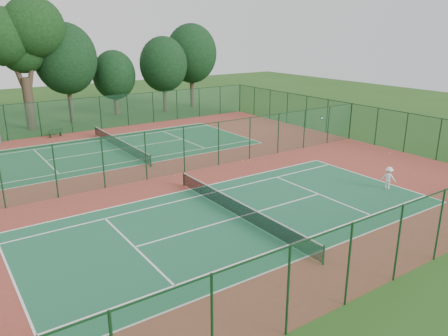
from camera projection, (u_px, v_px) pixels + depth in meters
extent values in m
plane|color=#224816|center=(166.00, 176.00, 31.96)|extent=(120.00, 120.00, 0.00)
cube|color=brown|center=(166.00, 176.00, 31.96)|extent=(40.00, 36.00, 0.01)
cube|color=#1D5D3D|center=(239.00, 217.00, 24.89)|extent=(23.77, 10.97, 0.01)
cube|color=#1C5B37|center=(120.00, 149.00, 39.02)|extent=(23.77, 10.97, 0.01)
cube|color=#194B32|center=(86.00, 114.00, 45.56)|extent=(40.00, 0.02, 3.50)
cube|color=#12311B|center=(84.00, 98.00, 45.04)|extent=(40.00, 0.05, 0.05)
cube|color=#174728|center=(374.00, 253.00, 17.30)|extent=(40.00, 0.02, 3.50)
cube|color=#153A1D|center=(379.00, 214.00, 16.78)|extent=(40.00, 0.05, 0.05)
cube|color=#1C5533|center=(350.00, 121.00, 42.23)|extent=(0.02, 36.00, 3.50)
cube|color=#14381E|center=(352.00, 104.00, 41.71)|extent=(0.05, 36.00, 0.05)
cube|color=#194D2F|center=(165.00, 153.00, 31.43)|extent=(40.00, 0.02, 3.50)
cube|color=#153C1E|center=(164.00, 129.00, 30.91)|extent=(40.00, 0.05, 0.05)
cylinder|color=#123318|center=(323.00, 255.00, 19.72)|extent=(0.10, 0.10, 0.97)
cylinder|color=#123318|center=(184.00, 179.00, 29.77)|extent=(0.10, 0.10, 0.97)
cube|color=black|center=(239.00, 209.00, 24.75)|extent=(0.02, 12.80, 0.85)
cube|color=silver|center=(239.00, 202.00, 24.61)|extent=(0.04, 12.80, 0.06)
cylinder|color=#13361D|center=(151.00, 161.00, 33.85)|extent=(0.10, 0.10, 0.97)
cylinder|color=#13361D|center=(95.00, 131.00, 43.90)|extent=(0.10, 0.10, 0.97)
cube|color=black|center=(119.00, 144.00, 38.88)|extent=(0.02, 12.80, 0.85)
cube|color=silver|center=(119.00, 139.00, 38.74)|extent=(0.04, 12.80, 0.06)
imported|color=white|center=(389.00, 178.00, 29.10)|extent=(0.89, 1.12, 1.51)
cube|color=#113316|center=(50.00, 136.00, 43.05)|extent=(0.14, 0.36, 0.40)
cube|color=#113316|center=(61.00, 134.00, 43.79)|extent=(0.14, 0.36, 0.40)
cube|color=#113316|center=(55.00, 133.00, 43.35)|extent=(1.39, 0.64, 0.04)
cube|color=#113316|center=(56.00, 131.00, 43.17)|extent=(1.32, 0.32, 0.40)
sphere|color=#C7D732|center=(243.00, 161.00, 35.46)|extent=(0.07, 0.07, 0.07)
sphere|color=#C7E435|center=(248.00, 161.00, 35.38)|extent=(0.07, 0.07, 0.07)
sphere|color=#C9D130|center=(175.00, 175.00, 31.86)|extent=(0.07, 0.07, 0.07)
cylinder|color=#3B2C20|center=(29.00, 104.00, 46.12)|extent=(1.00, 1.00, 5.45)
cylinder|color=#3B2C20|center=(15.00, 64.00, 44.65)|extent=(1.85, 0.54, 5.42)
cylinder|color=#3B2C20|center=(32.00, 61.00, 45.10)|extent=(1.73, 0.51, 5.88)
sphere|color=black|center=(4.00, 37.00, 43.48)|extent=(5.81, 5.81, 5.81)
sphere|color=black|center=(33.00, 27.00, 44.37)|extent=(6.18, 6.18, 6.18)
sphere|color=black|center=(22.00, 50.00, 45.14)|extent=(4.72, 4.72, 4.72)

